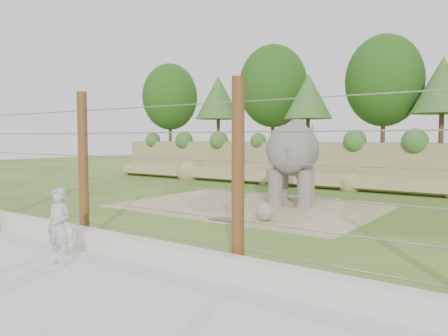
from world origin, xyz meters
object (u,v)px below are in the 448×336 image
Objects in this scene: zookeeper at (59,227)px; elephant at (293,162)px; barrier_fence at (83,167)px; stone_ball at (265,212)px.

elephant is at bearing 79.91° from zookeeper.
barrier_fence is 12.04× the size of zookeeper.
barrier_fence is at bearing -117.04° from stone_ball.
zookeeper is at bearing -110.90° from elephant.
barrier_fence is at bearing 120.71° from zookeeper.
zookeeper is at bearing -99.22° from stone_ball.
stone_ball is 6.03m from barrier_fence.
stone_ball is at bearing 71.20° from zookeeper.
barrier_fence is (-2.63, -5.16, 1.67)m from stone_ball.
barrier_fence reaches higher than stone_ball.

